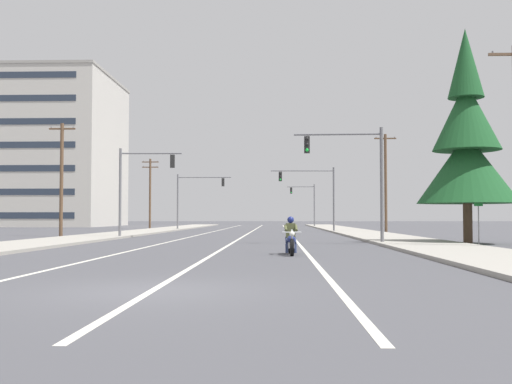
{
  "coord_description": "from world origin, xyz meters",
  "views": [
    {
      "loc": [
        2.53,
        -11.68,
        1.44
      ],
      "look_at": [
        1.24,
        27.24,
        3.06
      ],
      "focal_mm": 42.25,
      "sensor_mm": 36.0,
      "label": 1
    }
  ],
  "objects_px": {
    "motorcycle_with_rider": "(291,239)",
    "conifer_tree_right_verge_near": "(467,144)",
    "traffic_signal_near_left": "(138,179)",
    "traffic_signal_mid_right": "(315,188)",
    "traffic_signal_far_right": "(307,199)",
    "street_sign": "(479,216)",
    "utility_pole_left_far": "(150,191)",
    "utility_pole_right_far": "(386,181)",
    "traffic_signal_mid_left": "(194,192)",
    "utility_pole_left_near": "(62,177)",
    "traffic_signal_near_right": "(356,167)",
    "apartment_building_far_left_block": "(23,152)"
  },
  "relations": [
    {
      "from": "motorcycle_with_rider",
      "to": "conifer_tree_right_verge_near",
      "type": "bearing_deg",
      "value": 44.54
    },
    {
      "from": "traffic_signal_near_left",
      "to": "traffic_signal_mid_right",
      "type": "height_order",
      "value": "same"
    },
    {
      "from": "traffic_signal_mid_right",
      "to": "traffic_signal_far_right",
      "type": "relative_size",
      "value": 1.0
    },
    {
      "from": "conifer_tree_right_verge_near",
      "to": "street_sign",
      "type": "xyz_separation_m",
      "value": [
        0.1,
        -1.43,
        -3.86
      ]
    },
    {
      "from": "traffic_signal_mid_right",
      "to": "utility_pole_left_far",
      "type": "bearing_deg",
      "value": 138.23
    },
    {
      "from": "traffic_signal_near_left",
      "to": "utility_pole_right_far",
      "type": "distance_m",
      "value": 24.7
    },
    {
      "from": "traffic_signal_mid_left",
      "to": "utility_pole_right_far",
      "type": "height_order",
      "value": "utility_pole_right_far"
    },
    {
      "from": "utility_pole_left_far",
      "to": "conifer_tree_right_verge_near",
      "type": "xyz_separation_m",
      "value": [
        26.04,
        -42.11,
        0.63
      ]
    },
    {
      "from": "motorcycle_with_rider",
      "to": "traffic_signal_mid_right",
      "type": "height_order",
      "value": "traffic_signal_mid_right"
    },
    {
      "from": "utility_pole_right_far",
      "to": "traffic_signal_far_right",
      "type": "bearing_deg",
      "value": 100.32
    },
    {
      "from": "utility_pole_left_far",
      "to": "street_sign",
      "type": "bearing_deg",
      "value": -59.01
    },
    {
      "from": "utility_pole_left_near",
      "to": "conifer_tree_right_verge_near",
      "type": "relative_size",
      "value": 0.72
    },
    {
      "from": "traffic_signal_near_left",
      "to": "utility_pole_right_far",
      "type": "xyz_separation_m",
      "value": [
        19.74,
        14.82,
        0.71
      ]
    },
    {
      "from": "traffic_signal_mid_left",
      "to": "utility_pole_left_far",
      "type": "height_order",
      "value": "utility_pole_left_far"
    },
    {
      "from": "traffic_signal_far_right",
      "to": "utility_pole_right_far",
      "type": "height_order",
      "value": "utility_pole_right_far"
    },
    {
      "from": "conifer_tree_right_verge_near",
      "to": "utility_pole_left_far",
      "type": "bearing_deg",
      "value": 121.73
    },
    {
      "from": "traffic_signal_mid_right",
      "to": "traffic_signal_mid_left",
      "type": "height_order",
      "value": "same"
    },
    {
      "from": "motorcycle_with_rider",
      "to": "utility_pole_right_far",
      "type": "height_order",
      "value": "utility_pole_right_far"
    },
    {
      "from": "traffic_signal_far_right",
      "to": "utility_pole_left_near",
      "type": "distance_m",
      "value": 47.95
    },
    {
      "from": "utility_pole_left_far",
      "to": "traffic_signal_mid_right",
      "type": "bearing_deg",
      "value": -41.77
    },
    {
      "from": "utility_pole_left_near",
      "to": "traffic_signal_near_right",
      "type": "bearing_deg",
      "value": -31.06
    },
    {
      "from": "traffic_signal_mid_left",
      "to": "apartment_building_far_left_block",
      "type": "bearing_deg",
      "value": 138.42
    },
    {
      "from": "traffic_signal_mid_left",
      "to": "conifer_tree_right_verge_near",
      "type": "bearing_deg",
      "value": -60.15
    },
    {
      "from": "apartment_building_far_left_block",
      "to": "utility_pole_left_near",
      "type": "bearing_deg",
      "value": -64.0
    },
    {
      "from": "conifer_tree_right_verge_near",
      "to": "traffic_signal_mid_left",
      "type": "bearing_deg",
      "value": 119.85
    },
    {
      "from": "motorcycle_with_rider",
      "to": "utility_pole_left_near",
      "type": "distance_m",
      "value": 27.05
    },
    {
      "from": "motorcycle_with_rider",
      "to": "utility_pole_right_far",
      "type": "distance_m",
      "value": 34.62
    },
    {
      "from": "traffic_signal_near_left",
      "to": "traffic_signal_far_right",
      "type": "distance_m",
      "value": 48.35
    },
    {
      "from": "utility_pole_left_far",
      "to": "apartment_building_far_left_block",
      "type": "bearing_deg",
      "value": 141.68
    },
    {
      "from": "traffic_signal_mid_right",
      "to": "apartment_building_far_left_block",
      "type": "relative_size",
      "value": 0.21
    },
    {
      "from": "traffic_signal_mid_left",
      "to": "street_sign",
      "type": "xyz_separation_m",
      "value": [
        19.54,
        -35.29,
        -2.67
      ]
    },
    {
      "from": "traffic_signal_mid_right",
      "to": "utility_pole_right_far",
      "type": "bearing_deg",
      "value": -11.18
    },
    {
      "from": "traffic_signal_mid_right",
      "to": "traffic_signal_mid_left",
      "type": "bearing_deg",
      "value": 144.59
    },
    {
      "from": "utility_pole_left_near",
      "to": "apartment_building_far_left_block",
      "type": "distance_m",
      "value": 56.17
    },
    {
      "from": "motorcycle_with_rider",
      "to": "traffic_signal_mid_left",
      "type": "bearing_deg",
      "value": 102.61
    },
    {
      "from": "apartment_building_far_left_block",
      "to": "utility_pole_left_far",
      "type": "bearing_deg",
      "value": -38.32
    },
    {
      "from": "motorcycle_with_rider",
      "to": "traffic_signal_far_right",
      "type": "xyz_separation_m",
      "value": [
        3.89,
        64.46,
        3.46
      ]
    },
    {
      "from": "utility_pole_left_far",
      "to": "apartment_building_far_left_block",
      "type": "distance_m",
      "value": 32.15
    },
    {
      "from": "motorcycle_with_rider",
      "to": "traffic_signal_mid_left",
      "type": "distance_m",
      "value": 44.64
    },
    {
      "from": "utility_pole_left_near",
      "to": "utility_pole_right_far",
      "type": "xyz_separation_m",
      "value": [
        26.14,
        11.93,
        0.37
      ]
    },
    {
      "from": "traffic_signal_near_right",
      "to": "traffic_signal_mid_left",
      "type": "distance_m",
      "value": 37.04
    },
    {
      "from": "traffic_signal_mid_right",
      "to": "conifer_tree_right_verge_near",
      "type": "height_order",
      "value": "conifer_tree_right_verge_near"
    },
    {
      "from": "traffic_signal_near_right",
      "to": "utility_pole_left_near",
      "type": "xyz_separation_m",
      "value": [
        -20.21,
        12.17,
        0.31
      ]
    },
    {
      "from": "motorcycle_with_rider",
      "to": "traffic_signal_mid_left",
      "type": "relative_size",
      "value": 0.35
    },
    {
      "from": "traffic_signal_mid_left",
      "to": "utility_pole_left_far",
      "type": "distance_m",
      "value": 10.58
    },
    {
      "from": "utility_pole_left_near",
      "to": "conifer_tree_right_verge_near",
      "type": "height_order",
      "value": "conifer_tree_right_verge_near"
    },
    {
      "from": "traffic_signal_mid_right",
      "to": "street_sign",
      "type": "xyz_separation_m",
      "value": [
        6.66,
        -26.14,
        -2.67
      ]
    },
    {
      "from": "traffic_signal_mid_right",
      "to": "traffic_signal_near_right",
      "type": "bearing_deg",
      "value": -88.79
    },
    {
      "from": "traffic_signal_near_right",
      "to": "utility_pole_right_far",
      "type": "distance_m",
      "value": 24.82
    },
    {
      "from": "traffic_signal_mid_left",
      "to": "traffic_signal_far_right",
      "type": "xyz_separation_m",
      "value": [
        13.61,
        21.03,
        -0.12
      ]
    }
  ]
}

